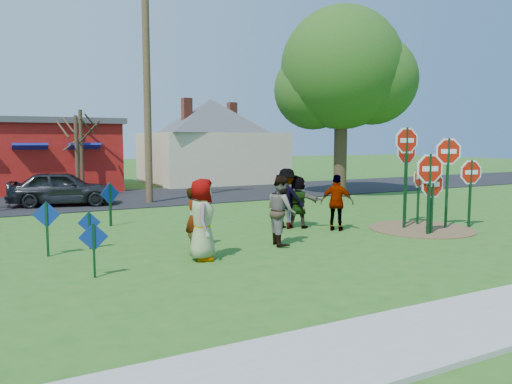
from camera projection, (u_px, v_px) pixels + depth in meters
ground at (281, 237)px, 14.28m from camera, size 120.00×120.00×0.00m
road at (160, 196)px, 24.36m from camera, size 120.00×7.50×0.04m
dirt_patch at (421, 229)px, 15.51m from camera, size 3.20×3.20×0.03m
red_building at (26, 155)px, 27.27m from camera, size 9.40×7.69×3.90m
cream_house at (211, 137)px, 32.34m from camera, size 9.40×9.40×6.50m
stop_sign_a at (430, 176)px, 14.42m from camera, size 1.15×0.28×2.53m
stop_sign_b at (406, 151)px, 15.39m from camera, size 1.09×0.21×3.30m
stop_sign_c at (448, 162)px, 15.41m from camera, size 1.05×0.44×2.98m
stop_sign_d at (419, 181)px, 16.14m from camera, size 0.91×0.33×2.05m
stop_sign_e at (432, 189)px, 14.62m from camera, size 1.11×0.11×2.03m
stop_sign_f at (471, 177)px, 15.65m from camera, size 1.04×0.25×2.29m
stop_sign_g at (406, 161)px, 16.03m from camera, size 1.19×0.11×3.01m
blue_diamond_a at (94, 244)px, 10.01m from camera, size 0.58×0.09×1.13m
blue_diamond_b at (47, 222)px, 11.84m from camera, size 0.61×0.19×1.33m
blue_diamond_c at (89, 226)px, 12.65m from camera, size 0.56×0.10×0.97m
blue_diamond_d at (110, 199)px, 15.99m from camera, size 0.66×0.33×1.42m
person_a at (202, 219)px, 11.47m from camera, size 0.89×1.08×1.89m
person_b at (193, 218)px, 12.80m from camera, size 0.45×0.62×1.56m
person_c at (282, 210)px, 13.15m from camera, size 0.88×1.03×1.84m
person_d at (286, 198)px, 15.62m from camera, size 1.28×1.39×1.88m
person_e at (337, 203)px, 15.19m from camera, size 1.00×1.02×1.72m
person_f at (298, 202)px, 15.68m from camera, size 1.45×1.41×1.65m
suv at (63, 188)px, 20.83m from camera, size 4.54×2.72×1.45m
utility_pole at (147, 80)px, 21.31m from camera, size 2.41×0.85×10.12m
leafy_tree at (344, 75)px, 23.97m from camera, size 6.42×5.86×9.12m
bare_tree_east at (77, 145)px, 23.17m from camera, size 1.80×1.80×3.90m
bare_tree_extra at (81, 140)px, 24.65m from camera, size 1.80×1.80×4.25m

